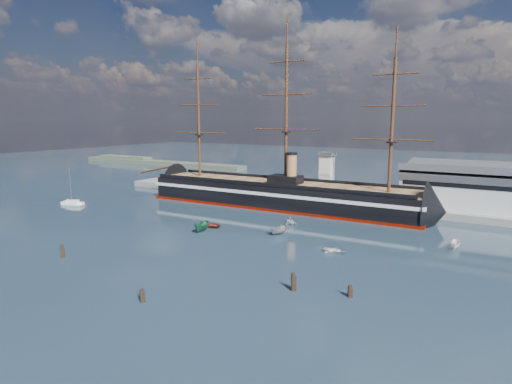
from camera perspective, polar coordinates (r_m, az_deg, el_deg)
The scene contains 16 objects.
ground at distance 116.41m, azimuth 1.88°, elevation -4.07°, with size 600.00×600.00×0.00m, color #1C2B37.
quay at distance 144.85m, azimuth 12.30°, elevation -1.55°, with size 180.00×18.00×2.00m, color slate.
quay_tower at distance 142.85m, azimuth 9.40°, elevation 2.36°, with size 5.00×5.00×15.00m.
shoreline at distance 275.50m, azimuth -14.12°, elevation 3.95°, with size 120.00×10.00×4.00m.
warship at distance 137.13m, azimuth 2.54°, elevation -0.24°, with size 113.02×17.81×53.94m.
sailboat at distance 152.05m, azimuth -23.26°, elevation -1.30°, with size 7.79×4.20×11.95m.
motorboat_a at distance 108.12m, azimuth -7.23°, elevation -5.23°, with size 7.20×2.64×2.88m, color #185F39.
motorboat_b at distance 111.82m, azimuth -5.89°, elevation -4.70°, with size 3.44×1.38×1.61m, color maroon.
motorboat_c at distance 104.65m, azimuth 3.06°, elevation -5.67°, with size 6.18×2.27×2.47m, color gray.
motorboat_d at distance 114.30m, azimuth 4.61°, elevation -4.36°, with size 5.90×2.56×2.16m, color white.
motorboat_e at distance 91.99m, azimuth 10.50°, elevation -8.01°, with size 3.10×1.24×1.45m, color silver.
motorboat_f at distance 103.10m, azimuth 25.03°, elevation -6.83°, with size 5.44×1.99×2.18m, color white.
piling_near_left at distance 96.08m, azimuth -24.37°, elevation -7.96°, with size 0.64×0.64×3.42m, color black.
piling_near_mid at distance 70.01m, azimuth -14.93°, elevation -13.98°, with size 0.64×0.64×2.79m, color black.
piling_near_right at distance 72.04m, azimuth 4.94°, elevation -12.98°, with size 0.64×0.64×3.76m, color black.
piling_far_right at distance 70.94m, azimuth 12.34°, elevation -13.55°, with size 0.64×0.64×2.71m, color black.
Camera 1 is at (54.62, -58.98, 27.76)m, focal length 30.00 mm.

